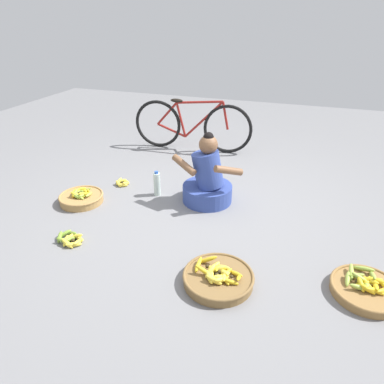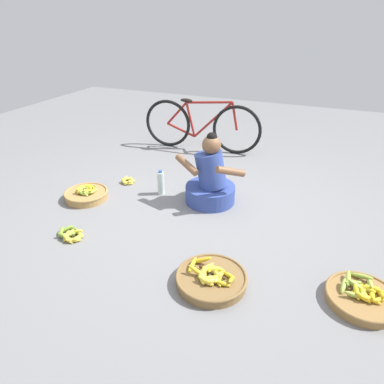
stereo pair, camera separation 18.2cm
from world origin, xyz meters
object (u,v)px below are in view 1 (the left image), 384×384
Objects in this scene: vendor_woman_front at (207,180)px; banana_basket_near_bicycle at (218,277)px; banana_basket_back_right at (81,197)px; bicycle_leaning at (192,125)px; loose_bananas_front_right at (70,239)px; loose_bananas_back_center at (122,183)px; water_bottle at (157,184)px; banana_basket_front_left at (366,288)px.

vendor_woman_front is 1.28m from banana_basket_near_bicycle.
banana_basket_near_bicycle is at bearing -23.33° from banana_basket_back_right.
bicycle_leaning is 5.86× the size of loose_bananas_front_right.
loose_bananas_back_center is (-1.04, 0.05, -0.21)m from vendor_woman_front.
banana_basket_near_bicycle is 1.16× the size of banana_basket_back_right.
loose_bananas_back_center is 0.65× the size of water_bottle.
banana_basket_front_left is (2.12, -2.36, -0.31)m from bicycle_leaning.
banana_basket_back_right is (-0.59, -1.87, -0.30)m from bicycle_leaning.
bicycle_leaning is (-0.65, 1.41, 0.12)m from vendor_woman_front.
vendor_woman_front reaches higher than loose_bananas_back_center.
water_bottle is at bearing 30.68° from banana_basket_back_right.
banana_basket_near_bicycle is 1.51m from water_bottle.
loose_bananas_back_center is at bearing 95.91° from loose_bananas_front_right.
loose_bananas_back_center is at bearing 67.66° from banana_basket_back_right.
water_bottle is at bearing 131.18° from banana_basket_near_bicycle.
banana_basket_near_bicycle is at bearing -167.25° from banana_basket_front_left.
bicycle_leaning reaches higher than water_bottle.
loose_bananas_front_right is at bearing -129.98° from vendor_woman_front.
water_bottle reaches higher than banana_basket_front_left.
banana_basket_back_right is (-2.71, 0.49, 0.01)m from banana_basket_front_left.
loose_bananas_back_center is (-2.51, 1.00, -0.02)m from banana_basket_front_left.
water_bottle is at bearing -10.81° from loose_bananas_back_center.
vendor_woman_front is at bearing -2.61° from loose_bananas_back_center.
bicycle_leaning is 1.48m from water_bottle.
bicycle_leaning is 3.20× the size of banana_basket_near_bicycle.
water_bottle is (-2.02, 0.90, 0.09)m from banana_basket_front_left.
loose_bananas_front_right is (-1.36, 0.08, -0.02)m from banana_basket_near_bicycle.
loose_bananas_back_center is at bearing 158.32° from banana_basket_front_left.
vendor_woman_front is at bearing 110.38° from banana_basket_near_bicycle.
banana_basket_back_right is 1.58× the size of loose_bananas_front_right.
vendor_woman_front is at bearing 20.06° from banana_basket_back_right.
banana_basket_back_right is at bearing 116.80° from loose_bananas_front_right.
bicycle_leaning reaches higher than banana_basket_near_bicycle.
banana_basket_near_bicycle is 1.92m from loose_bananas_back_center.
vendor_woman_front reaches higher than banana_basket_near_bicycle.
vendor_woman_front is at bearing 4.63° from water_bottle.
water_bottle reaches higher than loose_bananas_front_right.
bicycle_leaning is 1.98m from banana_basket_back_right.
bicycle_leaning is at bearing 112.83° from banana_basket_near_bicycle.
bicycle_leaning reaches higher than banana_basket_front_left.
banana_basket_near_bicycle is 1.36m from loose_bananas_front_right.
vendor_woman_front is at bearing -65.18° from bicycle_leaning.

